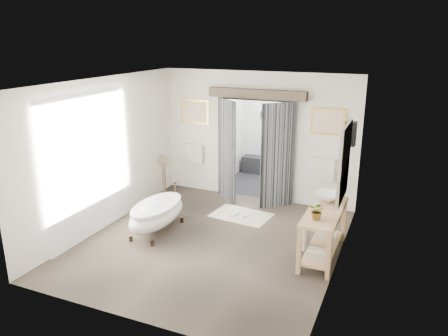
{
  "coord_description": "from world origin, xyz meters",
  "views": [
    {
      "loc": [
        3.09,
        -6.6,
        3.65
      ],
      "look_at": [
        0.0,
        0.6,
        1.25
      ],
      "focal_mm": 35.0,
      "sensor_mm": 36.0,
      "label": 1
    }
  ],
  "objects": [
    {
      "name": "soap_bottle_a",
      "position": [
        1.82,
        0.32,
        0.95
      ],
      "size": [
        0.11,
        0.11,
        0.2
      ],
      "primitive_type": "imported",
      "rotation": [
        0.0,
        0.0,
        -0.21
      ],
      "color": "gray",
      "rests_on": "vanity"
    },
    {
      "name": "vanity",
      "position": [
        1.95,
        0.25,
        0.51
      ],
      "size": [
        0.57,
        1.6,
        0.85
      ],
      "color": "tan",
      "rests_on": "ground_plane"
    },
    {
      "name": "rug",
      "position": [
        0.07,
        1.35,
        0.01
      ],
      "size": [
        1.28,
        0.92,
        0.01
      ],
      "primitive_type": "cube",
      "rotation": [
        0.0,
        0.0,
        -0.11
      ],
      "color": "silver",
      "rests_on": "ground_plane"
    },
    {
      "name": "room_shell",
      "position": [
        -0.04,
        -0.12,
        1.86
      ],
      "size": [
        4.52,
        5.02,
        2.91
      ],
      "color": "silver",
      "rests_on": "ground_plane"
    },
    {
      "name": "shower_room",
      "position": [
        0.0,
        3.99,
        0.91
      ],
      "size": [
        2.22,
        2.01,
        2.51
      ],
      "color": "black",
      "rests_on": "ground_plane"
    },
    {
      "name": "back_wall_dressing",
      "position": [
        0.0,
        2.32,
        1.56
      ],
      "size": [
        3.82,
        0.67,
        2.52
      ],
      "color": "black",
      "rests_on": "ground_plane"
    },
    {
      "name": "basin",
      "position": [
        1.95,
        0.67,
        0.93
      ],
      "size": [
        0.6,
        0.6,
        0.16
      ],
      "primitive_type": "imported",
      "rotation": [
        0.0,
        0.0,
        -0.31
      ],
      "color": "white",
      "rests_on": "vanity"
    },
    {
      "name": "clawfoot_tub",
      "position": [
        -1.14,
        -0.01,
        0.38
      ],
      "size": [
        0.71,
        1.58,
        0.77
      ],
      "color": "#3C291D",
      "rests_on": "ground_plane"
    },
    {
      "name": "pedestal_mirror",
      "position": [
        -1.91,
        1.56,
        0.46
      ],
      "size": [
        0.31,
        0.2,
        1.07
      ],
      "color": "#4E4232",
      "rests_on": "ground_plane"
    },
    {
      "name": "plant",
      "position": [
        1.93,
        -0.17,
        1.0
      ],
      "size": [
        0.31,
        0.28,
        0.3
      ],
      "primitive_type": "imported",
      "rotation": [
        0.0,
        0.0,
        -0.2
      ],
      "color": "gray",
      "rests_on": "vanity"
    },
    {
      "name": "soap_bottle_b",
      "position": [
        1.9,
        0.9,
        0.92
      ],
      "size": [
        0.15,
        0.15,
        0.15
      ],
      "primitive_type": "imported",
      "rotation": [
        0.0,
        0.0,
        0.3
      ],
      "color": "gray",
      "rests_on": "vanity"
    },
    {
      "name": "ground_plane",
      "position": [
        0.0,
        0.0,
        0.0
      ],
      "size": [
        5.0,
        5.0,
        0.0
      ],
      "primitive_type": "plane",
      "color": "brown"
    },
    {
      "name": "slippers",
      "position": [
        0.06,
        1.27,
        0.04
      ],
      "size": [
        0.38,
        0.26,
        0.05
      ],
      "color": "silver",
      "rests_on": "rug"
    }
  ]
}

